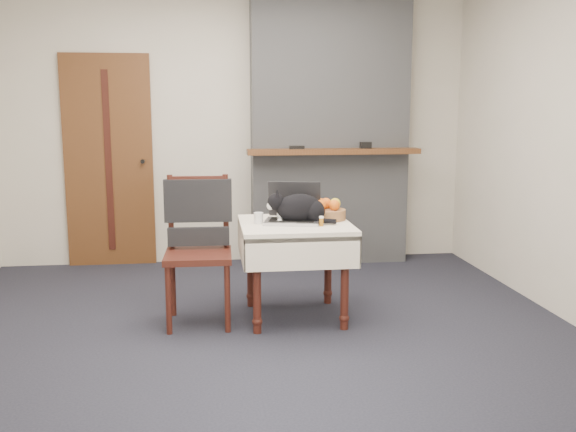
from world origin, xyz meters
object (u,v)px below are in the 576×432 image
object	(u,v)px
side_table	(295,238)
pill_bottle	(321,221)
cream_jar	(259,218)
fruit_basket	(327,211)
laptop	(293,212)
cat	(300,209)
door	(109,161)
chair	(198,229)

from	to	relation	value
side_table	pill_bottle	bearing A→B (deg)	-43.43
cream_jar	fruit_basket	xyz separation A→B (m)	(0.51, 0.09, 0.02)
laptop	fruit_basket	world-z (taller)	laptop
laptop	pill_bottle	size ratio (longest dim) A/B	6.47
pill_bottle	fruit_basket	distance (m)	0.27
laptop	cat	xyz separation A→B (m)	(0.04, -0.05, 0.03)
door	pill_bottle	size ratio (longest dim) A/B	29.09
chair	door	bearing A→B (deg)	117.50
cat	chair	xyz separation A→B (m)	(-0.72, 0.07, -0.14)
cream_jar	door	bearing A→B (deg)	125.33
cat	pill_bottle	size ratio (longest dim) A/B	7.00
side_table	cat	distance (m)	0.22
door	fruit_basket	distance (m)	2.48
side_table	cat	bearing A→B (deg)	-18.84
side_table	fruit_basket	xyz separation A→B (m)	(0.25, 0.10, 0.17)
chair	pill_bottle	bearing A→B (deg)	-12.14
laptop	pill_bottle	bearing A→B (deg)	-34.71
laptop	chair	xyz separation A→B (m)	(-0.68, 0.01, -0.11)
door	cream_jar	xyz separation A→B (m)	(1.27, -1.80, -0.26)
side_table	pill_bottle	world-z (taller)	pill_bottle
door	side_table	xyz separation A→B (m)	(1.53, -1.80, -0.41)
side_table	cream_jar	world-z (taller)	cream_jar
pill_bottle	fruit_basket	bearing A→B (deg)	70.43
side_table	pill_bottle	xyz separation A→B (m)	(0.16, -0.15, 0.15)
side_table	fruit_basket	world-z (taller)	fruit_basket
fruit_basket	chair	bearing A→B (deg)	-177.28
door	side_table	bearing A→B (deg)	-49.56
pill_bottle	cat	bearing A→B (deg)	132.02
fruit_basket	cream_jar	bearing A→B (deg)	-169.49
door	side_table	distance (m)	2.40
laptop	fruit_basket	distance (m)	0.27
cream_jar	cat	bearing A→B (deg)	-2.98
chair	cat	bearing A→B (deg)	-3.64
door	fruit_basket	xyz separation A→B (m)	(1.78, -1.70, -0.24)
cat	pill_bottle	world-z (taller)	cat
cat	fruit_basket	world-z (taller)	cat
chair	laptop	bearing A→B (deg)	0.35
pill_bottle	chair	distance (m)	0.87
side_table	cat	xyz separation A→B (m)	(0.03, -0.01, 0.21)
door	laptop	distance (m)	2.34
laptop	chair	distance (m)	0.68
cream_jar	chair	world-z (taller)	chair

